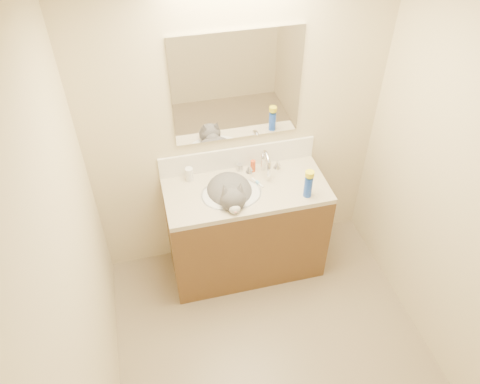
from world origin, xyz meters
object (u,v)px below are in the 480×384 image
basin (231,201)px  pill_bottle (189,174)px  silver_jar (240,167)px  spray_can (308,187)px  cat (230,194)px  amber_bottle (253,166)px  faucet (265,164)px  vanity_cabinet (246,231)px

basin → pill_bottle: pill_bottle is taller
silver_jar → spray_can: (0.40, -0.40, 0.05)m
pill_bottle → spray_can: (0.79, -0.38, 0.03)m
cat → amber_bottle: 0.31m
basin → spray_can: size_ratio=2.78×
faucet → silver_jar: faucet is taller
vanity_cabinet → spray_can: bearing=-23.9°
vanity_cabinet → silver_jar: bearing=88.7°
silver_jar → amber_bottle: 0.10m
pill_bottle → silver_jar: pill_bottle is taller
vanity_cabinet → spray_can: 0.69m
spray_can → basin: bearing=164.1°
spray_can → faucet: bearing=125.3°
vanity_cabinet → faucet: size_ratio=4.29×
faucet → pill_bottle: 0.57m
basin → pill_bottle: bearing=139.5°
silver_jar → amber_bottle: size_ratio=0.57×
cat → silver_jar: size_ratio=8.94×
vanity_cabinet → amber_bottle: 0.54m
basin → spray_can: bearing=-15.9°
faucet → pill_bottle: size_ratio=2.65×
faucet → pill_bottle: (-0.57, 0.06, -0.03)m
amber_bottle → spray_can: bearing=-50.0°
silver_jar → spray_can: spray_can is taller
vanity_cabinet → silver_jar: size_ratio=21.98×
vanity_cabinet → cat: 0.45m
basin → amber_bottle: amber_bottle is taller
pill_bottle → amber_bottle: pill_bottle is taller
cat → spray_can: (0.53, -0.16, 0.09)m
vanity_cabinet → cat: cat is taller
pill_bottle → amber_bottle: (0.48, -0.01, -0.00)m
spray_can → silver_jar: bearing=135.1°
pill_bottle → faucet: bearing=-6.1°
vanity_cabinet → faucet: (0.18, 0.14, 0.54)m
amber_bottle → vanity_cabinet: bearing=-118.5°
basin → amber_bottle: 0.33m
faucet → amber_bottle: bearing=150.1°
pill_bottle → amber_bottle: size_ratio=1.10×
cat → spray_can: size_ratio=3.01×
vanity_cabinet → amber_bottle: size_ratio=12.49×
faucet → cat: bearing=-152.7°
cat → amber_bottle: cat is taller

